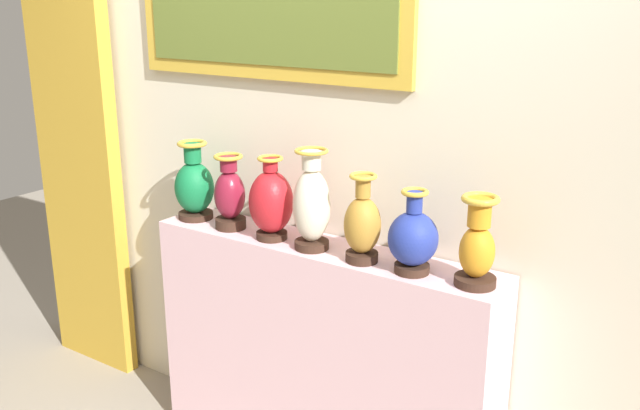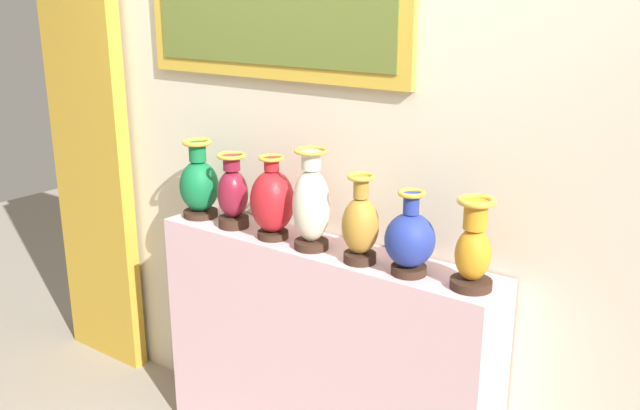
{
  "view_description": "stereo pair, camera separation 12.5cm",
  "coord_description": "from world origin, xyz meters",
  "views": [
    {
      "loc": [
        1.48,
        -2.21,
        2.02
      ],
      "look_at": [
        0.0,
        0.0,
        1.21
      ],
      "focal_mm": 39.27,
      "sensor_mm": 36.0,
      "label": 1
    },
    {
      "loc": [
        1.59,
        -2.14,
        2.02
      ],
      "look_at": [
        0.0,
        0.0,
        1.21
      ],
      "focal_mm": 39.27,
      "sensor_mm": 36.0,
      "label": 2
    }
  ],
  "objects": [
    {
      "name": "vase_emerald",
      "position": [
        -0.67,
        -0.01,
        1.19
      ],
      "size": [
        0.18,
        0.18,
        0.36
      ],
      "color": "#382319",
      "rests_on": "display_shelf"
    },
    {
      "name": "back_wall",
      "position": [
        -0.01,
        0.2,
        1.5
      ],
      "size": [
        4.01,
        0.14,
        2.96
      ],
      "color": "beige",
      "rests_on": "ground_plane"
    },
    {
      "name": "vase_cobalt",
      "position": [
        0.44,
        -0.04,
        1.17
      ],
      "size": [
        0.18,
        0.18,
        0.32
      ],
      "color": "#382319",
      "rests_on": "display_shelf"
    },
    {
      "name": "display_shelf",
      "position": [
        0.0,
        0.0,
        0.52
      ],
      "size": [
        1.55,
        0.28,
        1.04
      ],
      "primitive_type": "cube",
      "color": "beige",
      "rests_on": "ground_plane"
    },
    {
      "name": "vase_amber",
      "position": [
        0.67,
        -0.03,
        1.18
      ],
      "size": [
        0.15,
        0.15,
        0.33
      ],
      "color": "#382319",
      "rests_on": "display_shelf"
    },
    {
      "name": "vase_burgundy",
      "position": [
        -0.45,
        -0.03,
        1.19
      ],
      "size": [
        0.13,
        0.13,
        0.33
      ],
      "color": "#382319",
      "rests_on": "display_shelf"
    },
    {
      "name": "curtain_gold",
      "position": [
        -1.6,
        0.08,
        1.19
      ],
      "size": [
        0.57,
        0.08,
        2.38
      ],
      "primitive_type": "cube",
      "color": "gold",
      "rests_on": "ground_plane"
    },
    {
      "name": "vase_crimson",
      "position": [
        -0.22,
        -0.04,
        1.2
      ],
      "size": [
        0.18,
        0.18,
        0.35
      ],
      "color": "#382319",
      "rests_on": "display_shelf"
    },
    {
      "name": "vase_ivory",
      "position": [
        -0.01,
        -0.04,
        1.22
      ],
      "size": [
        0.15,
        0.15,
        0.41
      ],
      "color": "#382319",
      "rests_on": "display_shelf"
    },
    {
      "name": "vase_ochre",
      "position": [
        0.23,
        -0.05,
        1.18
      ],
      "size": [
        0.14,
        0.14,
        0.34
      ],
      "color": "#382319",
      "rests_on": "display_shelf"
    }
  ]
}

